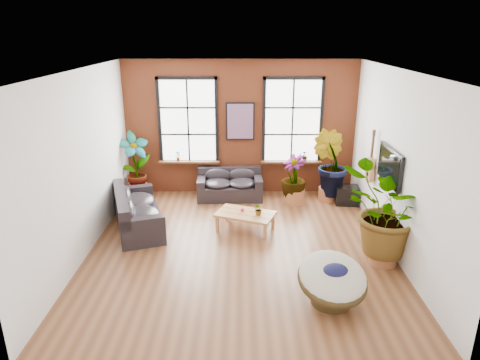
# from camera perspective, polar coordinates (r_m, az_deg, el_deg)

# --- Properties ---
(room) EXTENTS (6.04, 6.54, 3.54)m
(room) POSITION_cam_1_polar(r_m,az_deg,el_deg) (8.23, -0.01, 2.21)
(room) COLOR brown
(room) RESTS_ON ground
(sofa_back) EXTENTS (1.70, 0.87, 0.77)m
(sofa_back) POSITION_cam_1_polar(r_m,az_deg,el_deg) (11.17, -1.37, -0.68)
(sofa_back) COLOR black
(sofa_back) RESTS_ON ground
(sofa_left) EXTENTS (1.53, 2.31, 0.84)m
(sofa_left) POSITION_cam_1_polar(r_m,az_deg,el_deg) (9.74, -13.76, -4.13)
(sofa_left) COLOR black
(sofa_left) RESTS_ON ground
(coffee_table) EXTENTS (1.41, 1.11, 0.48)m
(coffee_table) POSITION_cam_1_polar(r_m,az_deg,el_deg) (9.38, 0.72, -4.67)
(coffee_table) COLOR #B0763F
(coffee_table) RESTS_ON ground
(papasan_chair) EXTENTS (1.33, 1.34, 0.84)m
(papasan_chair) POSITION_cam_1_polar(r_m,az_deg,el_deg) (7.12, 12.23, -12.83)
(papasan_chair) COLOR #403017
(papasan_chair) RESTS_ON ground
(poster) EXTENTS (0.74, 0.06, 0.98)m
(poster) POSITION_cam_1_polar(r_m,az_deg,el_deg) (11.12, 0.03, 7.83)
(poster) COLOR black
(poster) RESTS_ON room
(tv_wall_unit) EXTENTS (0.13, 1.86, 1.20)m
(tv_wall_unit) POSITION_cam_1_polar(r_m,az_deg,el_deg) (9.19, 18.61, 1.69)
(tv_wall_unit) COLOR black
(tv_wall_unit) RESTS_ON room
(media_box) EXTENTS (0.60, 0.52, 0.46)m
(media_box) POSITION_cam_1_polar(r_m,az_deg,el_deg) (11.15, 14.04, -1.95)
(media_box) COLOR black
(media_box) RESTS_ON ground
(pot_back_left) EXTENTS (0.66, 0.66, 0.37)m
(pot_back_left) POSITION_cam_1_polar(r_m,az_deg,el_deg) (11.50, -13.37, -1.47)
(pot_back_left) COLOR #A86037
(pot_back_left) RESTS_ON ground
(pot_back_right) EXTENTS (0.59, 0.59, 0.34)m
(pot_back_right) POSITION_cam_1_polar(r_m,az_deg,el_deg) (11.30, 11.58, -1.80)
(pot_back_right) COLOR #A86037
(pot_back_right) RESTS_ON ground
(pot_right_wall) EXTENTS (0.68, 0.68, 0.38)m
(pot_right_wall) POSITION_cam_1_polar(r_m,az_deg,el_deg) (8.61, 18.53, -9.31)
(pot_right_wall) COLOR #A86037
(pot_right_wall) RESTS_ON ground
(pot_mid) EXTENTS (0.63, 0.63, 0.38)m
(pot_mid) POSITION_cam_1_polar(r_m,az_deg,el_deg) (10.94, 7.24, -2.15)
(pot_mid) COLOR #A86037
(pot_mid) RESTS_ON ground
(floor_plant_back_left) EXTENTS (1.02, 0.96, 1.61)m
(floor_plant_back_left) POSITION_cam_1_polar(r_m,az_deg,el_deg) (11.28, -13.82, 2.21)
(floor_plant_back_left) COLOR #19370E
(floor_plant_back_left) RESTS_ON ground
(floor_plant_back_right) EXTENTS (1.17, 1.14, 1.66)m
(floor_plant_back_right) POSITION_cam_1_polar(r_m,az_deg,el_deg) (11.06, 11.87, 2.15)
(floor_plant_back_right) COLOR #19370E
(floor_plant_back_right) RESTS_ON ground
(floor_plant_right_wall) EXTENTS (2.08, 2.04, 1.75)m
(floor_plant_right_wall) POSITION_cam_1_polar(r_m,az_deg,el_deg) (8.24, 18.96, -4.16)
(floor_plant_right_wall) COLOR #19370E
(floor_plant_right_wall) RESTS_ON ground
(floor_plant_mid) EXTENTS (0.89, 0.89, 1.13)m
(floor_plant_mid) POSITION_cam_1_polar(r_m,az_deg,el_deg) (10.77, 7.17, 0.41)
(floor_plant_mid) COLOR #19370E
(floor_plant_mid) RESTS_ON ground
(table_plant) EXTENTS (0.25, 0.22, 0.25)m
(table_plant) POSITION_cam_1_polar(r_m,az_deg,el_deg) (9.24, 2.54, -3.92)
(table_plant) COLOR #19370E
(table_plant) RESTS_ON coffee_table
(sill_plant_left) EXTENTS (0.17, 0.17, 0.27)m
(sill_plant_left) POSITION_cam_1_polar(r_m,az_deg,el_deg) (11.41, -8.29, 3.20)
(sill_plant_left) COLOR #19370E
(sill_plant_left) RESTS_ON room
(sill_plant_right) EXTENTS (0.19, 0.19, 0.27)m
(sill_plant_right) POSITION_cam_1_polar(r_m,az_deg,el_deg) (11.42, 8.61, 3.18)
(sill_plant_right) COLOR #19370E
(sill_plant_right) RESTS_ON room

